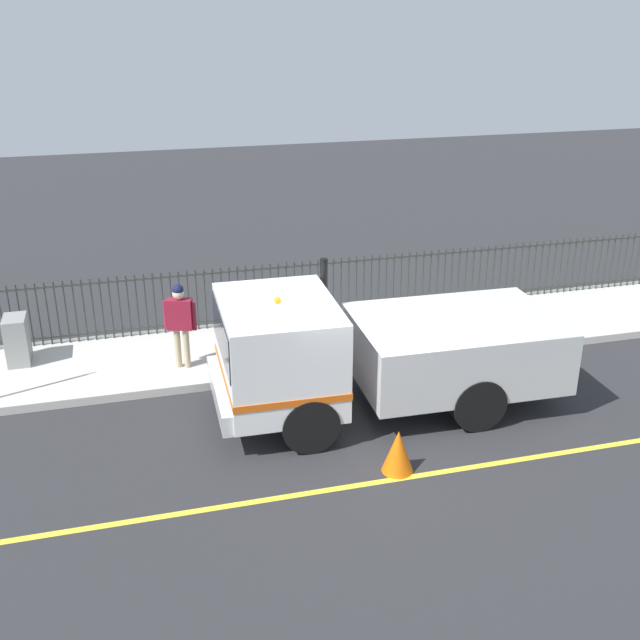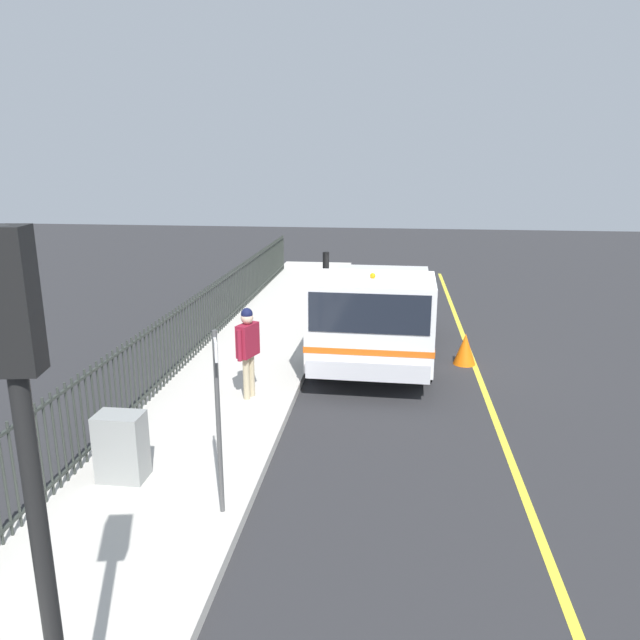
# 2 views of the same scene
# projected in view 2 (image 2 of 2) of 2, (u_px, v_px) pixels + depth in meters

# --- Properties ---
(ground_plane) EXTENTS (55.60, 55.60, 0.00)m
(ground_plane) POSITION_uv_depth(u_px,v_px,m) (387.00, 363.00, 13.71)
(ground_plane) COLOR #2B2B2D
(ground_plane) RESTS_ON ground
(sidewalk_slab) EXTENTS (2.83, 25.27, 0.16)m
(sidewalk_slab) POSITION_uv_depth(u_px,v_px,m) (252.00, 354.00, 14.06)
(sidewalk_slab) COLOR beige
(sidewalk_slab) RESTS_ON ground
(lane_marking) EXTENTS (0.12, 22.75, 0.01)m
(lane_marking) POSITION_uv_depth(u_px,v_px,m) (475.00, 366.00, 13.49)
(lane_marking) COLOR yellow
(lane_marking) RESTS_ON ground
(work_truck) EXTENTS (2.62, 6.21, 2.54)m
(work_truck) POSITION_uv_depth(u_px,v_px,m) (376.00, 309.00, 13.59)
(work_truck) COLOR white
(work_truck) RESTS_ON ground
(worker_standing) EXTENTS (0.36, 0.61, 1.72)m
(worker_standing) POSITION_uv_depth(u_px,v_px,m) (248.00, 343.00, 11.05)
(worker_standing) COLOR maroon
(worker_standing) RESTS_ON sidewalk_slab
(iron_fence) EXTENTS (0.04, 21.52, 1.38)m
(iron_fence) POSITION_uv_depth(u_px,v_px,m) (201.00, 320.00, 14.00)
(iron_fence) COLOR #2D332D
(iron_fence) RESTS_ON sidewalk_slab
(traffic_light_near) EXTENTS (0.33, 0.26, 3.97)m
(traffic_light_near) POSITION_uv_depth(u_px,v_px,m) (24.00, 421.00, 3.57)
(traffic_light_near) COLOR black
(traffic_light_near) RESTS_ON sidewalk_slab
(utility_cabinet) EXTENTS (0.64, 0.43, 0.97)m
(utility_cabinet) POSITION_uv_depth(u_px,v_px,m) (121.00, 447.00, 8.32)
(utility_cabinet) COLOR gray
(utility_cabinet) RESTS_ON sidewalk_slab
(traffic_cone) EXTENTS (0.50, 0.50, 0.71)m
(traffic_cone) POSITION_uv_depth(u_px,v_px,m) (465.00, 349.00, 13.55)
(traffic_cone) COLOR orange
(traffic_cone) RESTS_ON ground
(street_sign) EXTENTS (0.20, 0.48, 2.39)m
(street_sign) POSITION_uv_depth(u_px,v_px,m) (218.00, 402.00, 7.27)
(street_sign) COLOR #4C4C4C
(street_sign) RESTS_ON sidewalk_slab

